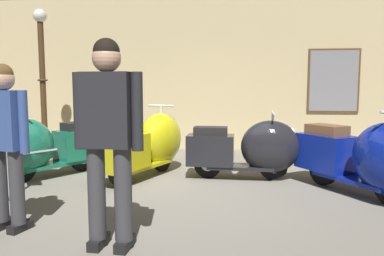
% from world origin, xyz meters
% --- Properties ---
extents(ground_plane, '(60.00, 60.00, 0.00)m').
position_xyz_m(ground_plane, '(0.00, 0.00, 0.00)').
color(ground_plane, slate).
extents(showroom_back_wall, '(18.00, 0.24, 3.36)m').
position_xyz_m(showroom_back_wall, '(0.01, 3.42, 1.68)').
color(showroom_back_wall, '#CCB784').
rests_on(showroom_back_wall, ground).
extents(scooter_0, '(1.39, 1.73, 1.07)m').
position_xyz_m(scooter_0, '(-2.16, 0.39, 0.49)').
color(scooter_0, black).
rests_on(scooter_0, ground).
extents(scooter_1, '(1.18, 1.86, 1.10)m').
position_xyz_m(scooter_1, '(-0.59, 0.75, 0.50)').
color(scooter_1, black).
rests_on(scooter_1, ground).
extents(scooter_2, '(1.70, 0.58, 1.03)m').
position_xyz_m(scooter_2, '(0.99, 0.64, 0.47)').
color(scooter_2, black).
rests_on(scooter_2, ground).
extents(scooter_3, '(1.42, 1.84, 1.12)m').
position_xyz_m(scooter_3, '(2.37, -0.19, 0.51)').
color(scooter_3, black).
rests_on(scooter_3, ground).
extents(lamppost, '(0.28, 0.28, 2.86)m').
position_xyz_m(lamppost, '(-2.94, 1.96, 1.47)').
color(lamppost, '#472D19').
rests_on(lamppost, ground).
extents(visitor_0, '(0.60, 0.30, 1.78)m').
position_xyz_m(visitor_0, '(-0.35, -1.94, 1.03)').
color(visitor_0, black).
rests_on(visitor_0, ground).
extents(visitor_1, '(0.53, 0.32, 1.60)m').
position_xyz_m(visitor_1, '(-1.45, -1.63, 0.93)').
color(visitor_1, black).
rests_on(visitor_1, ground).
extents(info_stanchion, '(0.36, 0.39, 1.14)m').
position_xyz_m(info_stanchion, '(-2.08, -0.63, 0.48)').
color(info_stanchion, '#333338').
rests_on(info_stanchion, ground).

